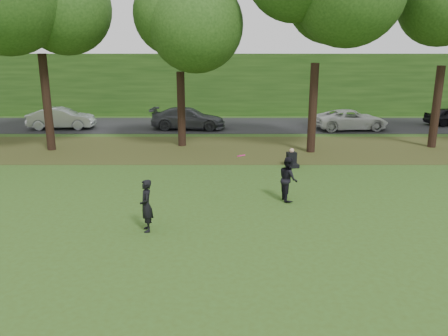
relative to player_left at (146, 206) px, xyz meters
name	(u,v)px	position (x,y,z in m)	size (l,w,h in m)	color
ground	(248,257)	(2.91, -1.72, -0.79)	(120.00, 120.00, 0.00)	#334C17
leaf_litter	(235,149)	(2.91, 11.28, -0.78)	(60.00, 7.00, 0.01)	#473819
street	(232,125)	(2.91, 19.28, -0.78)	(70.00, 7.00, 0.02)	black
far_hedge	(231,84)	(2.91, 25.28, 1.71)	(70.00, 3.00, 5.00)	#1C3F12
player_left	(146,206)	(0.00, 0.00, 0.00)	(0.58, 0.38, 1.58)	black
player_right	(288,179)	(4.58, 2.78, 0.01)	(0.78, 0.60, 1.60)	black
parked_cars	(197,118)	(0.42, 18.00, -0.07)	(39.92, 4.11, 1.46)	black
frisbee	(241,156)	(2.83, 1.43, 1.17)	(0.29, 0.30, 0.14)	#F31485
seated_person	(292,159)	(5.46, 7.63, -0.48)	(0.55, 0.80, 0.83)	black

